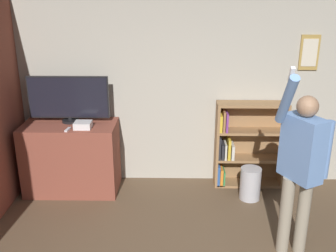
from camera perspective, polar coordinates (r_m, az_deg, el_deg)
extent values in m
cube|color=#B2AD9E|center=(5.42, 3.53, 5.38)|extent=(6.72, 0.06, 2.70)
cube|color=#AD8942|center=(5.56, 19.83, 10.00)|extent=(0.25, 0.02, 0.46)
cube|color=beige|center=(5.55, 19.87, 9.98)|extent=(0.20, 0.01, 0.36)
cube|color=brown|center=(5.53, -13.79, -4.45)|extent=(1.24, 0.64, 0.96)
cylinder|color=black|center=(5.44, -13.96, 0.73)|extent=(0.22, 0.22, 0.03)
cylinder|color=black|center=(5.42, -13.99, 1.13)|extent=(0.06, 0.06, 0.05)
cube|color=black|center=(5.34, -14.24, 4.07)|extent=(1.07, 0.04, 0.56)
cube|color=black|center=(5.32, -14.31, 4.01)|extent=(1.03, 0.01, 0.53)
cube|color=white|center=(5.15, -12.24, 0.14)|extent=(0.22, 0.19, 0.09)
cube|color=white|center=(5.13, -14.34, -0.49)|extent=(0.05, 0.14, 0.02)
cube|color=#997047|center=(5.50, 7.07, -2.69)|extent=(0.04, 0.28, 1.21)
cube|color=#997047|center=(5.67, 16.37, -2.66)|extent=(0.04, 0.28, 1.21)
cube|color=#997047|center=(5.69, 11.56, -2.18)|extent=(0.96, 0.01, 1.21)
cube|color=#997047|center=(5.81, 11.39, -8.06)|extent=(0.89, 0.28, 0.04)
cube|color=#997047|center=(5.65, 11.65, -4.58)|extent=(0.89, 0.28, 0.04)
cube|color=#997047|center=(5.50, 11.94, -0.74)|extent=(0.89, 0.28, 0.04)
cube|color=#997047|center=(5.38, 12.22, 3.12)|extent=(0.89, 0.28, 0.04)
cube|color=#2D569E|center=(5.66, 7.27, -6.89)|extent=(0.03, 0.23, 0.30)
cube|color=orange|center=(5.68, 7.69, -7.10)|extent=(0.04, 0.24, 0.25)
cube|color=#338447|center=(5.70, 8.04, -7.23)|extent=(0.02, 0.25, 0.21)
cube|color=#232328|center=(5.50, 7.43, -3.00)|extent=(0.03, 0.24, 0.32)
cube|color=#232328|center=(5.52, 7.86, -3.47)|extent=(0.03, 0.24, 0.22)
cube|color=beige|center=(5.53, 8.27, -3.44)|extent=(0.03, 0.25, 0.22)
cube|color=gold|center=(5.53, 8.77, -3.11)|extent=(0.03, 0.26, 0.29)
cube|color=beige|center=(5.55, 9.27, -3.51)|extent=(0.04, 0.26, 0.20)
cube|color=gold|center=(5.37, 7.61, 0.56)|extent=(0.03, 0.24, 0.23)
cube|color=#99663D|center=(5.37, 8.07, 0.81)|extent=(0.03, 0.24, 0.29)
cube|color=#7A3889|center=(5.37, 8.48, 0.67)|extent=(0.03, 0.22, 0.26)
cylinder|color=gray|center=(4.37, 16.67, -12.28)|extent=(0.13, 0.13, 0.86)
cylinder|color=gray|center=(4.42, 18.97, -12.15)|extent=(0.13, 0.13, 0.86)
cube|color=#6B93D1|center=(4.06, 18.93, -3.07)|extent=(0.39, 0.47, 0.65)
sphere|color=#9E7556|center=(3.92, 19.60, 2.70)|extent=(0.21, 0.21, 0.21)
cylinder|color=#6B93D1|center=(4.14, 22.03, -3.21)|extent=(0.09, 0.09, 0.60)
cylinder|color=#6B93D1|center=(3.72, 16.86, 3.63)|extent=(0.09, 0.42, 0.54)
cube|color=white|center=(3.60, 17.49, 7.19)|extent=(0.04, 0.09, 0.14)
cylinder|color=#B7B7BC|center=(5.36, 11.85, -8.17)|extent=(0.27, 0.27, 0.44)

